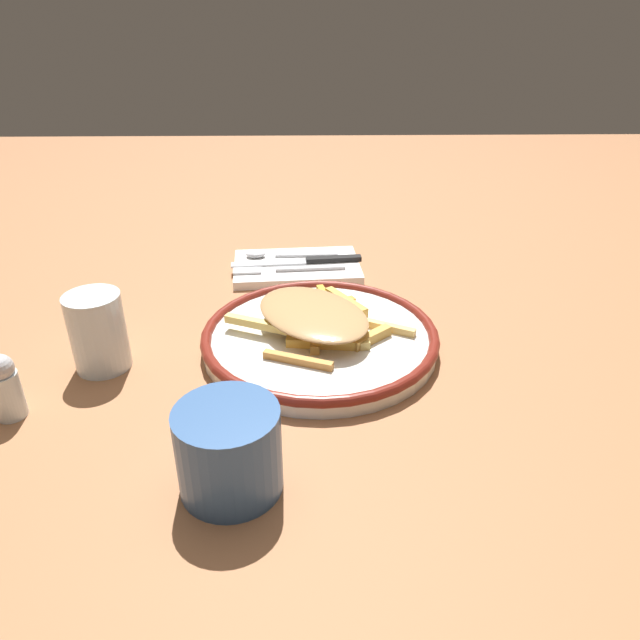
{
  "coord_description": "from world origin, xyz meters",
  "views": [
    {
      "loc": [
        -0.64,
        0.01,
        0.39
      ],
      "look_at": [
        0.0,
        0.0,
        0.04
      ],
      "focal_mm": 33.01,
      "sensor_mm": 36.0,
      "label": 1
    }
  ],
  "objects_px": {
    "plate": "(320,338)",
    "fries_heap": "(319,317)",
    "napkin": "(297,267)",
    "coffee_mug": "(229,449)",
    "fork": "(289,269)",
    "spoon": "(276,255)",
    "salt_shaker": "(4,386)",
    "knife": "(308,261)",
    "water_glass": "(98,332)"
  },
  "relations": [
    {
      "from": "plate",
      "to": "fries_heap",
      "type": "bearing_deg",
      "value": 7.18
    },
    {
      "from": "plate",
      "to": "napkin",
      "type": "bearing_deg",
      "value": 7.87
    },
    {
      "from": "coffee_mug",
      "to": "fork",
      "type": "bearing_deg",
      "value": -5.08
    },
    {
      "from": "spoon",
      "to": "coffee_mug",
      "type": "distance_m",
      "value": 0.5
    },
    {
      "from": "spoon",
      "to": "salt_shaker",
      "type": "bearing_deg",
      "value": 146.57
    },
    {
      "from": "knife",
      "to": "water_glass",
      "type": "xyz_separation_m",
      "value": [
        -0.28,
        0.25,
        0.03
      ]
    },
    {
      "from": "fries_heap",
      "to": "coffee_mug",
      "type": "relative_size",
      "value": 2.0
    },
    {
      "from": "spoon",
      "to": "water_glass",
      "type": "distance_m",
      "value": 0.36
    },
    {
      "from": "fries_heap",
      "to": "spoon",
      "type": "xyz_separation_m",
      "value": [
        0.25,
        0.07,
        -0.02
      ]
    },
    {
      "from": "plate",
      "to": "coffee_mug",
      "type": "height_order",
      "value": "coffee_mug"
    },
    {
      "from": "plate",
      "to": "spoon",
      "type": "height_order",
      "value": "plate"
    },
    {
      "from": "knife",
      "to": "spoon",
      "type": "xyz_separation_m",
      "value": [
        0.03,
        0.05,
        0.0
      ]
    },
    {
      "from": "fork",
      "to": "salt_shaker",
      "type": "xyz_separation_m",
      "value": [
        -0.34,
        0.28,
        0.02
      ]
    },
    {
      "from": "water_glass",
      "to": "salt_shaker",
      "type": "bearing_deg",
      "value": 143.61
    },
    {
      "from": "fork",
      "to": "salt_shaker",
      "type": "height_order",
      "value": "salt_shaker"
    },
    {
      "from": "spoon",
      "to": "fork",
      "type": "bearing_deg",
      "value": -157.93
    },
    {
      "from": "coffee_mug",
      "to": "salt_shaker",
      "type": "relative_size",
      "value": 1.61
    },
    {
      "from": "fries_heap",
      "to": "knife",
      "type": "xyz_separation_m",
      "value": [
        0.23,
        0.01,
        -0.02
      ]
    },
    {
      "from": "knife",
      "to": "water_glass",
      "type": "bearing_deg",
      "value": 138.4
    },
    {
      "from": "coffee_mug",
      "to": "fries_heap",
      "type": "bearing_deg",
      "value": -18.59
    },
    {
      "from": "fork",
      "to": "spoon",
      "type": "xyz_separation_m",
      "value": [
        0.06,
        0.02,
        0.0
      ]
    },
    {
      "from": "plate",
      "to": "water_glass",
      "type": "relative_size",
      "value": 3.14
    },
    {
      "from": "spoon",
      "to": "coffee_mug",
      "type": "bearing_deg",
      "value": 178.06
    },
    {
      "from": "plate",
      "to": "salt_shaker",
      "type": "xyz_separation_m",
      "value": [
        -0.13,
        0.33,
        0.02
      ]
    },
    {
      "from": "fries_heap",
      "to": "salt_shaker",
      "type": "xyz_separation_m",
      "value": [
        -0.14,
        0.33,
        -0.0
      ]
    },
    {
      "from": "knife",
      "to": "salt_shaker",
      "type": "height_order",
      "value": "salt_shaker"
    },
    {
      "from": "plate",
      "to": "spoon",
      "type": "relative_size",
      "value": 1.95
    },
    {
      "from": "plate",
      "to": "fries_heap",
      "type": "height_order",
      "value": "fries_heap"
    },
    {
      "from": "coffee_mug",
      "to": "knife",
      "type": "bearing_deg",
      "value": -8.42
    },
    {
      "from": "plate",
      "to": "fries_heap",
      "type": "distance_m",
      "value": 0.03
    },
    {
      "from": "plate",
      "to": "spoon",
      "type": "xyz_separation_m",
      "value": [
        0.27,
        0.07,
        0.0
      ]
    },
    {
      "from": "plate",
      "to": "water_glass",
      "type": "bearing_deg",
      "value": 98.27
    },
    {
      "from": "plate",
      "to": "knife",
      "type": "bearing_deg",
      "value": 3.35
    },
    {
      "from": "spoon",
      "to": "coffee_mug",
      "type": "relative_size",
      "value": 1.27
    },
    {
      "from": "fries_heap",
      "to": "salt_shaker",
      "type": "distance_m",
      "value": 0.36
    },
    {
      "from": "napkin",
      "to": "coffee_mug",
      "type": "height_order",
      "value": "coffee_mug"
    },
    {
      "from": "plate",
      "to": "spoon",
      "type": "bearing_deg",
      "value": 14.34
    },
    {
      "from": "fork",
      "to": "plate",
      "type": "bearing_deg",
      "value": -167.84
    },
    {
      "from": "fork",
      "to": "water_glass",
      "type": "distance_m",
      "value": 0.33
    },
    {
      "from": "salt_shaker",
      "to": "fries_heap",
      "type": "bearing_deg",
      "value": -66.62
    },
    {
      "from": "water_glass",
      "to": "coffee_mug",
      "type": "xyz_separation_m",
      "value": [
        -0.2,
        -0.18,
        -0.01
      ]
    },
    {
      "from": "plate",
      "to": "napkin",
      "type": "height_order",
      "value": "plate"
    },
    {
      "from": "fries_heap",
      "to": "knife",
      "type": "distance_m",
      "value": 0.23
    },
    {
      "from": "fries_heap",
      "to": "coffee_mug",
      "type": "height_order",
      "value": "coffee_mug"
    },
    {
      "from": "knife",
      "to": "spoon",
      "type": "height_order",
      "value": "spoon"
    },
    {
      "from": "water_glass",
      "to": "salt_shaker",
      "type": "distance_m",
      "value": 0.12
    },
    {
      "from": "knife",
      "to": "coffee_mug",
      "type": "xyz_separation_m",
      "value": [
        -0.48,
        0.07,
        0.02
      ]
    },
    {
      "from": "plate",
      "to": "coffee_mug",
      "type": "bearing_deg",
      "value": 160.39
    },
    {
      "from": "spoon",
      "to": "water_glass",
      "type": "height_order",
      "value": "water_glass"
    },
    {
      "from": "napkin",
      "to": "coffee_mug",
      "type": "bearing_deg",
      "value": 173.78
    }
  ]
}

